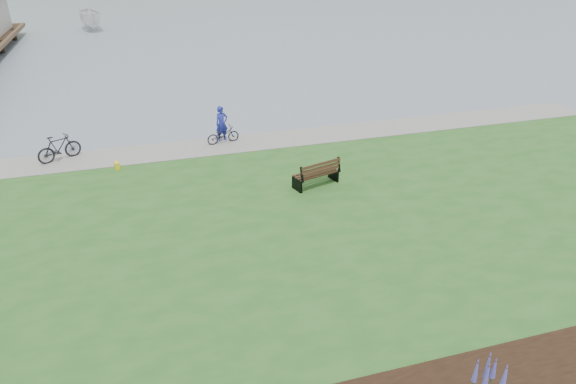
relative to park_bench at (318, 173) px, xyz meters
name	(u,v)px	position (x,y,z in m)	size (l,w,h in m)	color
ground	(326,217)	(-0.25, -1.70, -0.95)	(600.00, 600.00, 0.00)	slate
lawn	(348,241)	(-0.25, -3.70, -0.75)	(34.00, 20.00, 0.40)	#27591F
shoreline_path	(275,140)	(-0.25, 5.20, -0.54)	(34.00, 2.20, 0.03)	gray
park_bench	(318,173)	(0.00, 0.00, 0.00)	(1.92, 1.20, 1.11)	#312013
person	(222,121)	(-2.65, 5.80, 0.43)	(0.71, 0.49, 1.96)	#21299B
bicycle_a	(223,135)	(-2.67, 5.50, -0.15)	(1.54, 0.54, 0.80)	black
bicycle_b	(59,148)	(-9.70, 5.50, 0.01)	(1.87, 0.54, 1.13)	black
sailboat	(93,30)	(-9.96, 42.43, -0.95)	(8.91, 9.07, 23.49)	silver
pannier	(117,166)	(-7.39, 3.86, -0.40)	(0.19, 0.29, 0.31)	yellow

